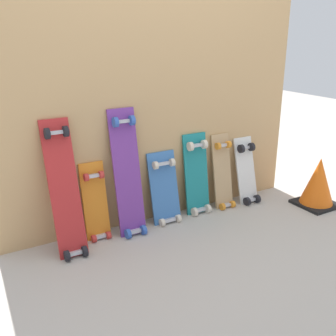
{
  "coord_description": "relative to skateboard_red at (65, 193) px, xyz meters",
  "views": [
    {
      "loc": [
        -1.4,
        -2.5,
        1.4
      ],
      "look_at": [
        0.0,
        -0.07,
        0.44
      ],
      "focal_mm": 43.12,
      "sensor_mm": 36.0,
      "label": 1
    }
  ],
  "objects": [
    {
      "name": "skateboard_orange",
      "position": [
        0.23,
        0.08,
        -0.17
      ],
      "size": [
        0.17,
        0.17,
        0.61
      ],
      "color": "orange",
      "rests_on": "ground"
    },
    {
      "name": "plywood_wall_panel",
      "position": [
        0.78,
        0.17,
        0.51
      ],
      "size": [
        2.43,
        0.04,
        1.82
      ],
      "primitive_type": "cube",
      "color": "tan",
      "rests_on": "ground"
    },
    {
      "name": "skateboard_white",
      "position": [
        1.56,
        0.05,
        -0.16
      ],
      "size": [
        0.18,
        0.22,
        0.61
      ],
      "color": "silver",
      "rests_on": "ground"
    },
    {
      "name": "skateboard_teal",
      "position": [
        1.07,
        0.08,
        -0.11
      ],
      "size": [
        0.21,
        0.18,
        0.7
      ],
      "color": "#197A7F",
      "rests_on": "ground"
    },
    {
      "name": "traffic_cone",
      "position": [
        2.01,
        -0.33,
        -0.2
      ],
      "size": [
        0.31,
        0.31,
        0.41
      ],
      "color": "black",
      "rests_on": "ground"
    },
    {
      "name": "skateboard_red",
      "position": [
        0.0,
        0.0,
        0.0
      ],
      "size": [
        0.19,
        0.32,
        0.93
      ],
      "color": "#B22626",
      "rests_on": "ground"
    },
    {
      "name": "skateboard_natural",
      "position": [
        1.32,
        0.07,
        -0.14
      ],
      "size": [
        0.17,
        0.19,
        0.67
      ],
      "color": "tan",
      "rests_on": "ground"
    },
    {
      "name": "skateboard_blue",
      "position": [
        0.77,
        0.06,
        -0.17
      ],
      "size": [
        0.23,
        0.2,
        0.6
      ],
      "color": "#386BAD",
      "rests_on": "ground"
    },
    {
      "name": "skateboard_purple",
      "position": [
        0.46,
        0.04,
        0.01
      ],
      "size": [
        0.2,
        0.24,
        0.95
      ],
      "color": "#6B338C",
      "rests_on": "ground"
    },
    {
      "name": "ground_plane",
      "position": [
        0.78,
        0.1,
        -0.4
      ],
      "size": [
        12.0,
        12.0,
        0.0
      ],
      "primitive_type": "plane",
      "color": "#B2AAA0"
    }
  ]
}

